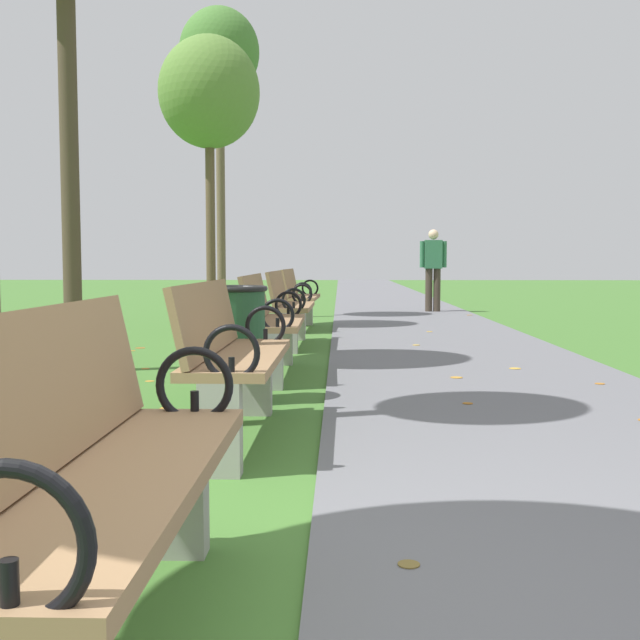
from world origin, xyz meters
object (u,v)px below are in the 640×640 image
at_px(park_bench_4, 289,306).
at_px(pedestrian_walking, 433,266).
at_px(trash_bin, 235,344).
at_px(park_bench_5, 299,297).
at_px(park_bench_1, 94,476).
at_px(tree_4, 209,94).
at_px(park_bench_3, 271,321).
at_px(park_bench_2, 232,355).
at_px(tree_5, 219,57).

relative_size(park_bench_4, pedestrian_walking, 0.99).
distance_m(park_bench_4, trash_bin, 3.71).
bearing_deg(pedestrian_walking, trash_bin, -104.65).
bearing_deg(park_bench_5, park_bench_4, -90.00).
relative_size(park_bench_1, tree_4, 0.37).
relative_size(park_bench_3, tree_4, 0.37).
bearing_deg(park_bench_2, park_bench_4, 90.00).
relative_size(park_bench_1, tree_5, 0.30).
distance_m(tree_4, trash_bin, 6.92).
bearing_deg(park_bench_3, tree_5, 102.16).
relative_size(park_bench_3, park_bench_4, 1.00).
xyz_separation_m(park_bench_5, tree_5, (-1.48, 2.13, 4.06)).
relative_size(park_bench_1, trash_bin, 1.91).
bearing_deg(park_bench_2, tree_5, 98.98).
distance_m(park_bench_3, tree_5, 8.12).
bearing_deg(park_bench_4, park_bench_3, -90.00).
relative_size(park_bench_4, tree_4, 0.37).
relative_size(park_bench_1, park_bench_4, 1.00).
distance_m(park_bench_5, tree_4, 3.27).
bearing_deg(tree_4, park_bench_1, -82.29).
xyz_separation_m(park_bench_1, pedestrian_walking, (2.45, 13.63, 0.44)).
distance_m(tree_5, trash_bin, 9.24).
bearing_deg(park_bench_2, pedestrian_walking, 77.60).
bearing_deg(park_bench_4, tree_4, 118.94).
relative_size(park_bench_4, tree_5, 0.30).
bearing_deg(trash_bin, park_bench_2, -83.07).
bearing_deg(park_bench_4, tree_5, 108.37).
height_order(park_bench_3, park_bench_4, same).
bearing_deg(park_bench_2, tree_4, 100.27).
height_order(park_bench_5, tree_4, tree_4).
xyz_separation_m(park_bench_2, park_bench_4, (0.00, 4.91, 0.00)).
height_order(tree_4, pedestrian_walking, tree_4).
distance_m(park_bench_3, park_bench_5, 4.75).
height_order(park_bench_2, park_bench_4, same).
bearing_deg(pedestrian_walking, park_bench_1, -100.21).
height_order(park_bench_1, park_bench_2, same).
bearing_deg(park_bench_1, pedestrian_walking, 79.79).
relative_size(park_bench_2, pedestrian_walking, 0.99).
xyz_separation_m(park_bench_5, tree_4, (-1.32, 0.06, 2.99)).
xyz_separation_m(park_bench_4, park_bench_5, (0.00, 2.33, 0.00)).
relative_size(park_bench_4, park_bench_5, 0.99).
xyz_separation_m(park_bench_1, trash_bin, (-0.15, 3.68, -0.06)).
relative_size(tree_5, pedestrian_walking, 3.32).
bearing_deg(tree_5, trash_bin, -80.72).
relative_size(park_bench_2, park_bench_4, 1.00).
distance_m(park_bench_2, tree_5, 10.32).
height_order(park_bench_1, park_bench_3, same).
bearing_deg(park_bench_1, park_bench_3, 90.00).
distance_m(park_bench_2, tree_4, 8.01).
relative_size(park_bench_1, pedestrian_walking, 0.99).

